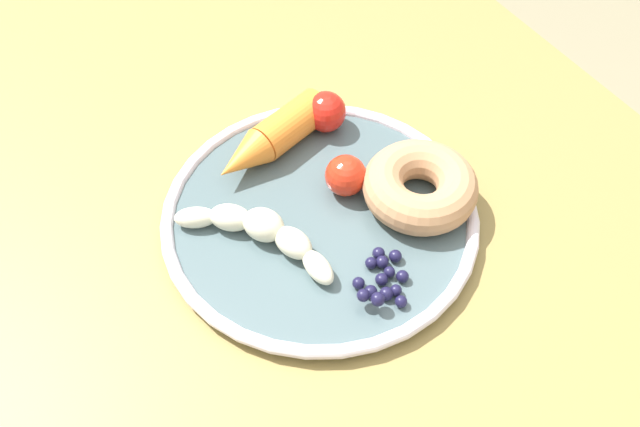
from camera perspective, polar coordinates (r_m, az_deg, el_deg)
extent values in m
cube|color=olive|center=(0.61, -2.96, -3.64)|extent=(1.09, 0.82, 0.03)
cube|color=olive|center=(1.28, 1.72, 9.05)|extent=(0.05, 0.05, 0.70)
cylinder|color=#475B5F|center=(0.61, 0.00, -0.35)|extent=(0.28, 0.28, 0.01)
torus|color=silver|center=(0.60, 0.00, 0.00)|extent=(0.29, 0.29, 0.01)
ellipsoid|color=beige|center=(0.56, -0.18, -4.71)|extent=(0.04, 0.02, 0.02)
ellipsoid|color=beige|center=(0.57, -2.33, -2.56)|extent=(0.04, 0.04, 0.02)
ellipsoid|color=beige|center=(0.58, -4.93, -0.99)|extent=(0.05, 0.05, 0.03)
ellipsoid|color=beige|center=(0.59, -7.80, -0.35)|extent=(0.04, 0.05, 0.02)
ellipsoid|color=beige|center=(0.60, -10.78, -0.35)|extent=(0.03, 0.04, 0.02)
cylinder|color=orange|center=(0.66, -2.59, 7.76)|extent=(0.06, 0.09, 0.04)
cone|color=orange|center=(0.63, -6.75, 4.68)|extent=(0.05, 0.06, 0.04)
torus|color=tan|center=(0.61, 8.70, 2.35)|extent=(0.15, 0.15, 0.04)
sphere|color=#191638|center=(0.57, 5.44, -4.22)|extent=(0.01, 0.01, 0.01)
sphere|color=#191638|center=(0.57, 6.57, -3.71)|extent=(0.01, 0.01, 0.01)
sphere|color=#191638|center=(0.56, 7.19, -5.46)|extent=(0.01, 0.01, 0.01)
sphere|color=#191638|center=(0.56, 5.38, -5.75)|extent=(0.01, 0.01, 0.01)
sphere|color=#191638|center=(0.55, 7.07, -7.61)|extent=(0.01, 0.01, 0.01)
sphere|color=#191638|center=(0.57, 4.47, -4.32)|extent=(0.01, 0.01, 0.01)
sphere|color=#191638|center=(0.55, 4.44, -6.80)|extent=(0.01, 0.01, 0.01)
sphere|color=#191638|center=(0.55, 3.38, -6.08)|extent=(0.01, 0.01, 0.01)
sphere|color=#191638|center=(0.56, 6.06, -5.09)|extent=(0.01, 0.01, 0.01)
sphere|color=#191638|center=(0.55, 5.79, -6.97)|extent=(0.01, 0.01, 0.01)
sphere|color=#191638|center=(0.55, 6.63, -6.66)|extent=(0.01, 0.01, 0.01)
sphere|color=#191638|center=(0.57, 5.12, -3.48)|extent=(0.01, 0.01, 0.01)
sphere|color=#191638|center=(0.54, 5.05, -7.45)|extent=(0.01, 0.01, 0.01)
sphere|color=#191638|center=(0.54, 3.78, -7.13)|extent=(0.01, 0.01, 0.01)
sphere|color=red|center=(0.61, 2.25, 3.33)|extent=(0.04, 0.04, 0.04)
sphere|color=red|center=(0.67, 0.50, 8.85)|extent=(0.04, 0.04, 0.04)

